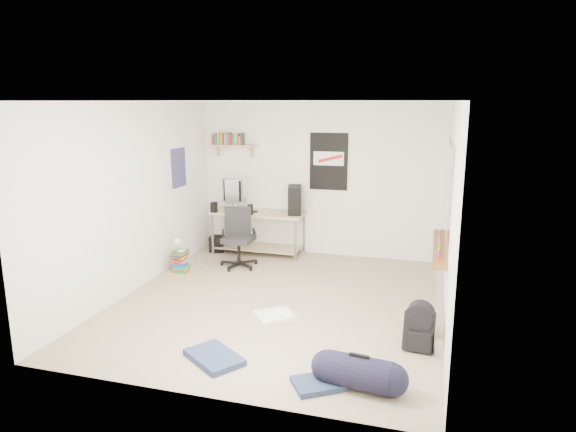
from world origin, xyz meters
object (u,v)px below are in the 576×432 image
(desk, at_px, (259,232))
(duffel_bag, at_px, (359,374))
(book_stack, at_px, (181,263))
(office_chair, at_px, (239,236))
(backpack, at_px, (419,331))

(desk, relative_size, duffel_bag, 2.61)
(duffel_bag, xyz_separation_m, book_stack, (-3.02, 2.44, 0.01))
(desk, bearing_deg, office_chair, -84.82)
(backpack, bearing_deg, duffel_bag, -111.60)
(book_stack, bearing_deg, office_chair, 34.19)
(desk, relative_size, backpack, 3.89)
(office_chair, distance_m, book_stack, 0.95)
(desk, xyz_separation_m, office_chair, (-0.05, -0.78, 0.12))
(office_chair, xyz_separation_m, backpack, (2.77, -2.03, -0.29))
(office_chair, bearing_deg, duffel_bag, -75.92)
(office_chair, relative_size, backpack, 2.30)
(duffel_bag, bearing_deg, desk, 128.51)
(desk, bearing_deg, duffel_bag, -49.82)
(desk, height_order, office_chair, office_chair)
(desk, height_order, duffel_bag, desk)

